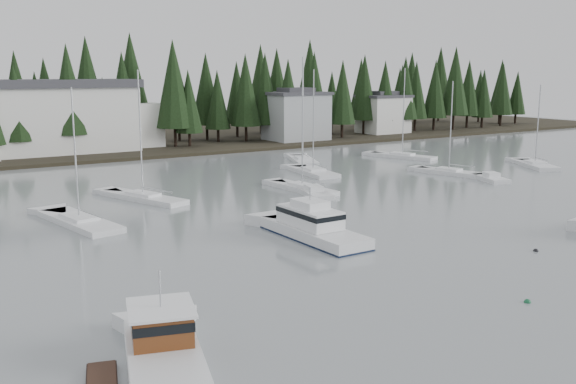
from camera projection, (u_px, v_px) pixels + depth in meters
name	position (u px, v px, depth m)	size (l,w,h in m)	color
ground	(541.00, 330.00, 31.66)	(260.00, 260.00, 0.00)	gray
far_shore_land	(65.00, 144.00, 112.35)	(240.00, 54.00, 1.00)	black
conifer_treeline	(82.00, 151.00, 103.20)	(200.00, 22.00, 20.00)	black
house_east_a	(296.00, 115.00, 114.47)	(10.60, 8.48, 9.25)	#999EA0
house_east_b	(383.00, 113.00, 127.74)	(9.54, 7.42, 8.25)	silver
harbor_inn	(66.00, 117.00, 97.54)	(29.50, 11.50, 10.90)	silver
lobster_boat_brown	(163.00, 361.00, 27.08)	(6.37, 9.88, 4.64)	silver
cabin_cruiser_center	(312.00, 229.00, 48.94)	(3.46, 10.56, 4.51)	silver
sailboat_0	(313.00, 173.00, 79.93)	(4.13, 9.41, 13.37)	silver
sailboat_1	(303.00, 161.00, 90.34)	(6.11, 9.52, 14.24)	silver
sailboat_3	(302.00, 190.00, 68.70)	(3.12, 9.78, 14.62)	silver
sailboat_4	(535.00, 166.00, 85.95)	(6.66, 9.09, 11.42)	silver
sailboat_5	(402.00, 157.00, 94.68)	(5.75, 10.41, 13.59)	silver
sailboat_7	(80.00, 224.00, 53.55)	(4.77, 11.17, 11.84)	silver
sailboat_8	(143.00, 199.00, 63.69)	(5.96, 10.97, 13.27)	silver
sailboat_9	(449.00, 174.00, 79.68)	(4.52, 8.97, 11.96)	silver
runabout_1	(314.00, 194.00, 66.06)	(3.81, 6.89, 1.42)	silver
runabout_2	(491.00, 180.00, 74.70)	(3.75, 5.49, 1.42)	silver
mooring_buoy_green	(527.00, 302.00, 35.38)	(0.40, 0.40, 0.40)	#145933
mooring_buoy_dark	(536.00, 251.00, 45.47)	(0.39, 0.39, 0.39)	black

